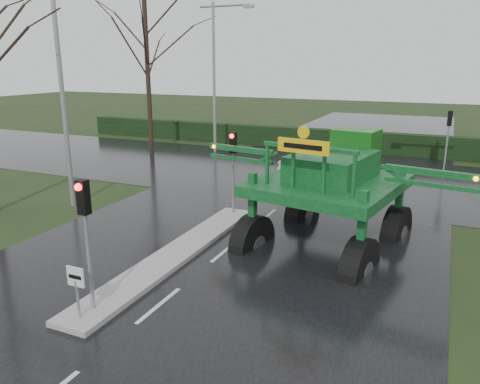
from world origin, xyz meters
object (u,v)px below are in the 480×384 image
at_px(traffic_signal_mid, 233,155).
at_px(street_light_left_near, 65,67).
at_px(keep_left_sign, 76,284).
at_px(street_light_left_far, 218,65).
at_px(crop_sprayer, 257,172).
at_px(traffic_signal_far, 449,127).
at_px(white_sedan, 313,178).
at_px(traffic_signal_near, 85,218).

relative_size(traffic_signal_mid, street_light_left_near, 0.35).
bearing_deg(keep_left_sign, street_light_left_far, 107.78).
bearing_deg(street_light_left_near, crop_sprayer, -5.20).
relative_size(traffic_signal_mid, crop_sprayer, 0.37).
height_order(keep_left_sign, traffic_signal_far, traffic_signal_far).
relative_size(traffic_signal_mid, white_sedan, 0.94).
relative_size(traffic_signal_near, traffic_signal_mid, 1.00).
bearing_deg(crop_sprayer, street_light_left_near, -175.14).
height_order(traffic_signal_mid, traffic_signal_far, same).
relative_size(traffic_signal_far, white_sedan, 0.94).
xyz_separation_m(traffic_signal_far, crop_sprayer, (-5.84, -14.81, -0.02)).
xyz_separation_m(traffic_signal_mid, white_sedan, (1.23, 7.86, -2.59)).
bearing_deg(traffic_signal_mid, keep_left_sign, -90.00).
xyz_separation_m(street_light_left_near, street_light_left_far, (0.00, 14.00, 0.00)).
xyz_separation_m(keep_left_sign, traffic_signal_mid, (0.00, 8.99, 1.53)).
bearing_deg(street_light_left_far, crop_sprayer, -59.13).
bearing_deg(white_sedan, crop_sprayer, -177.10).
xyz_separation_m(traffic_signal_far, white_sedan, (-6.57, -4.66, -2.59)).
bearing_deg(keep_left_sign, traffic_signal_near, 90.00).
xyz_separation_m(traffic_signal_far, street_light_left_far, (-14.69, -0.01, 3.40)).
height_order(keep_left_sign, street_light_left_far, street_light_left_far).
height_order(traffic_signal_near, traffic_signal_far, same).
bearing_deg(traffic_signal_far, street_light_left_far, 0.03).
bearing_deg(street_light_left_far, traffic_signal_far, 0.03).
height_order(keep_left_sign, crop_sprayer, crop_sprayer).
xyz_separation_m(keep_left_sign, crop_sprayer, (1.96, 6.70, 1.51)).
xyz_separation_m(traffic_signal_near, traffic_signal_far, (7.80, 21.02, 0.00)).
height_order(traffic_signal_near, street_light_left_far, street_light_left_far).
xyz_separation_m(keep_left_sign, white_sedan, (1.23, 16.85, -1.06)).
bearing_deg(street_light_left_far, keep_left_sign, -72.22).
height_order(street_light_left_near, street_light_left_far, same).
height_order(street_light_left_far, white_sedan, street_light_left_far).
bearing_deg(crop_sprayer, street_light_left_far, 130.93).
distance_m(street_light_left_far, crop_sprayer, 17.59).
xyz_separation_m(street_light_left_far, white_sedan, (8.12, -4.65, -5.99)).
relative_size(traffic_signal_near, street_light_left_far, 0.35).
xyz_separation_m(keep_left_sign, traffic_signal_near, (0.00, 0.49, 1.53)).
xyz_separation_m(street_light_left_far, crop_sprayer, (8.85, -14.81, -3.42)).
height_order(traffic_signal_far, crop_sprayer, crop_sprayer).
xyz_separation_m(street_light_left_near, crop_sprayer, (8.85, -0.81, -3.42)).
bearing_deg(crop_sprayer, white_sedan, 104.16).
xyz_separation_m(traffic_signal_near, crop_sprayer, (1.96, 6.20, -0.02)).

